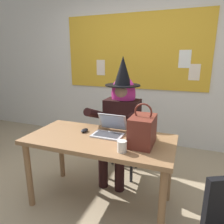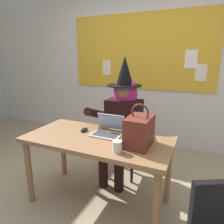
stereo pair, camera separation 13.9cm
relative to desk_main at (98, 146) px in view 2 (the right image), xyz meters
name	(u,v)px [view 2 (the right image)]	position (x,y,z in m)	size (l,w,h in m)	color
ground_plane	(82,201)	(-0.16, -0.07, -0.63)	(24.00, 24.00, 0.00)	tan
wall_back_bulletin	(140,59)	(-0.16, 1.78, 0.81)	(6.67, 1.97, 2.86)	silver
desk_main	(98,146)	(0.00, 0.00, 0.00)	(1.43, 0.71, 0.73)	#8E6642
chair_at_desk	(125,134)	(0.01, 0.70, -0.12)	(0.45, 0.45, 0.91)	#2D3347
person_costumed	(122,115)	(0.02, 0.58, 0.17)	(0.59, 0.67, 1.49)	black
laptop	(108,130)	(0.05, 0.13, 0.14)	(0.30, 0.29, 0.19)	#B7B7BC
computer_mouse	(84,130)	(-0.21, 0.09, 0.11)	(0.06, 0.10, 0.03)	black
handbag	(139,131)	(0.42, -0.01, 0.23)	(0.20, 0.30, 0.38)	maroon
coffee_mug	(117,147)	(0.30, -0.21, 0.14)	(0.08, 0.08, 0.10)	silver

